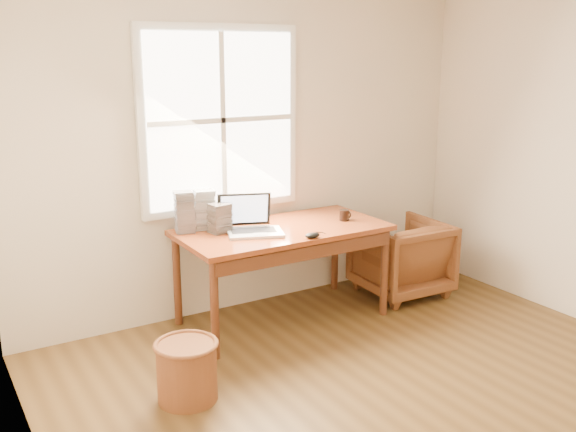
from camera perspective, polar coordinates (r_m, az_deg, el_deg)
name	(u,v)px	position (r m, az deg, el deg)	size (l,w,h in m)	color
room_shell	(437,195)	(3.49, 13.09, 1.83)	(4.04, 4.54, 2.64)	brown
desk	(283,230)	(4.91, -0.49, -1.27)	(1.60, 0.80, 0.04)	brown
armchair	(401,257)	(5.66, 10.01, -3.64)	(0.69, 0.72, 0.65)	brown
wicker_stool	(187,372)	(4.02, -8.96, -13.53)	(0.36, 0.36, 0.36)	brown
laptop	(255,212)	(4.69, -2.96, 0.33)	(0.44, 0.47, 0.33)	silver
mouse	(312,235)	(4.63, 2.18, -1.73)	(0.12, 0.07, 0.04)	black
coffee_mug	(344,215)	(5.12, 5.02, 0.07)	(0.08, 0.08, 0.09)	black
cd_stack_a	(204,210)	(4.88, -7.47, 0.58)	(0.15, 0.13, 0.30)	silver
cd_stack_b	(220,218)	(4.77, -6.07, -0.20)	(0.14, 0.13, 0.22)	#26262B
cd_stack_c	(184,212)	(4.80, -9.19, 0.32)	(0.14, 0.12, 0.31)	#9597A2
cd_stack_d	(220,216)	(4.91, -6.08, -0.02)	(0.14, 0.12, 0.18)	silver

